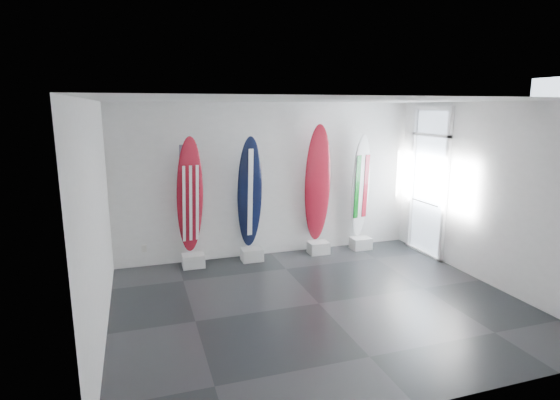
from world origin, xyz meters
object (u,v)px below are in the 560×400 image
object	(u,v)px
surfboard_swiss	(318,184)
surfboard_italy	(361,186)
surfboard_usa	(190,196)
surfboard_navy	(250,193)

from	to	relation	value
surfboard_swiss	surfboard_italy	bearing A→B (deg)	3.69
surfboard_swiss	surfboard_italy	size ratio (longest dim) A/B	1.10
surfboard_usa	surfboard_swiss	distance (m)	2.51
surfboard_usa	surfboard_navy	distance (m)	1.12
surfboard_usa	surfboard_italy	distance (m)	3.47
surfboard_swiss	surfboard_navy	bearing A→B (deg)	-176.31
surfboard_usa	surfboard_italy	world-z (taller)	surfboard_usa
surfboard_navy	surfboard_italy	size ratio (longest dim) A/B	1.01
surfboard_usa	surfboard_swiss	xyz separation A→B (m)	(2.51, 0.00, 0.09)
surfboard_navy	surfboard_swiss	size ratio (longest dim) A/B	0.91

